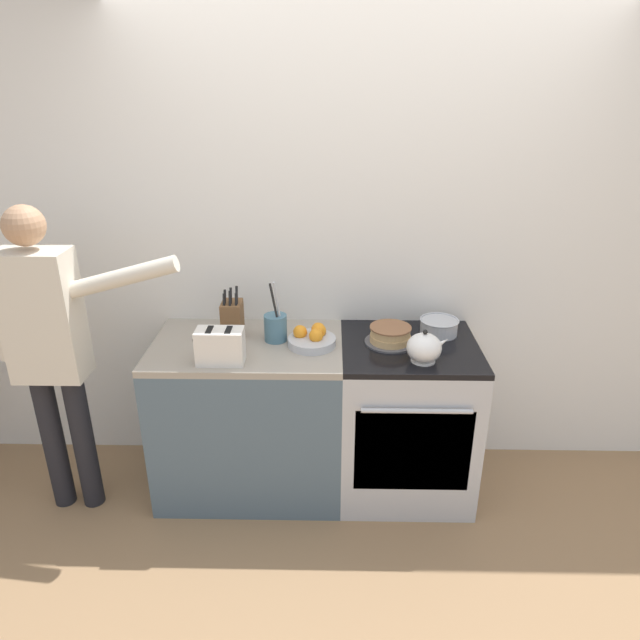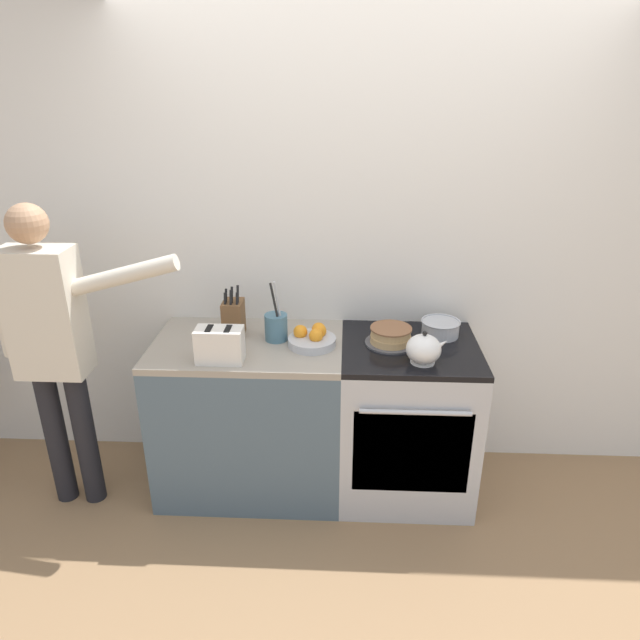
# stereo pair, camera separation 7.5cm
# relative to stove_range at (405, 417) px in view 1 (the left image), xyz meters

# --- Properties ---
(ground_plane) EXTENTS (16.00, 16.00, 0.00)m
(ground_plane) POSITION_rel_stove_range_xyz_m (-0.25, -0.32, -0.44)
(ground_plane) COLOR #93704C
(wall_back) EXTENTS (8.00, 0.04, 2.60)m
(wall_back) POSITION_rel_stove_range_xyz_m (-0.25, 0.35, 0.86)
(wall_back) COLOR silver
(wall_back) RESTS_ON ground_plane
(counter_cabinet) EXTENTS (1.00, 0.65, 0.88)m
(counter_cabinet) POSITION_rel_stove_range_xyz_m (-0.85, 0.00, -0.00)
(counter_cabinet) COLOR #4C6070
(counter_cabinet) RESTS_ON ground_plane
(stove_range) EXTENTS (0.71, 0.68, 0.88)m
(stove_range) POSITION_rel_stove_range_xyz_m (0.00, 0.00, 0.00)
(stove_range) COLOR #B7BABF
(stove_range) RESTS_ON ground_plane
(layer_cake) EXTENTS (0.26, 0.26, 0.09)m
(layer_cake) POSITION_rel_stove_range_xyz_m (-0.10, 0.02, 0.48)
(layer_cake) COLOR #4C4C51
(layer_cake) RESTS_ON stove_range
(tea_kettle) EXTENTS (0.21, 0.17, 0.17)m
(tea_kettle) POSITION_rel_stove_range_xyz_m (0.04, -0.18, 0.51)
(tea_kettle) COLOR white
(tea_kettle) RESTS_ON stove_range
(mixing_bowl) EXTENTS (0.21, 0.21, 0.09)m
(mixing_bowl) POSITION_rel_stove_range_xyz_m (0.17, 0.14, 0.49)
(mixing_bowl) COLOR #B7BABF
(mixing_bowl) RESTS_ON stove_range
(knife_block) EXTENTS (0.11, 0.14, 0.28)m
(knife_block) POSITION_rel_stove_range_xyz_m (-0.94, 0.10, 0.54)
(knife_block) COLOR brown
(knife_block) RESTS_ON counter_cabinet
(utensil_crock) EXTENTS (0.12, 0.12, 0.34)m
(utensil_crock) POSITION_rel_stove_range_xyz_m (-0.70, 0.05, 0.52)
(utensil_crock) COLOR #477084
(utensil_crock) RESTS_ON counter_cabinet
(fruit_bowl) EXTENTS (0.25, 0.25, 0.10)m
(fruit_bowl) POSITION_rel_stove_range_xyz_m (-0.51, -0.00, 0.48)
(fruit_bowl) COLOR #B7BABF
(fruit_bowl) RESTS_ON counter_cabinet
(toaster) EXTENTS (0.24, 0.12, 0.18)m
(toaster) POSITION_rel_stove_range_xyz_m (-0.95, -0.21, 0.53)
(toaster) COLOR silver
(toaster) RESTS_ON counter_cabinet
(person_baker) EXTENTS (0.93, 0.20, 1.65)m
(person_baker) POSITION_rel_stove_range_xyz_m (-1.78, -0.19, 0.54)
(person_baker) COLOR black
(person_baker) RESTS_ON ground_plane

